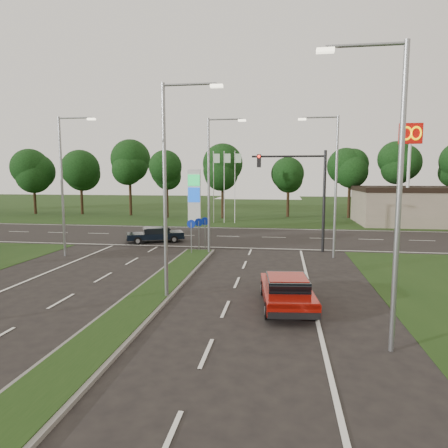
# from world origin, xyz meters

# --- Properties ---
(ground) EXTENTS (160.00, 160.00, 0.00)m
(ground) POSITION_xyz_m (0.00, 0.00, 0.00)
(ground) COLOR black
(ground) RESTS_ON ground
(verge_far) EXTENTS (160.00, 50.00, 0.02)m
(verge_far) POSITION_xyz_m (0.00, 55.00, 0.00)
(verge_far) COLOR #1A3311
(verge_far) RESTS_ON ground
(cross_road) EXTENTS (160.00, 12.00, 0.02)m
(cross_road) POSITION_xyz_m (0.00, 24.00, 0.00)
(cross_road) COLOR black
(cross_road) RESTS_ON ground
(median_kerb) EXTENTS (2.00, 26.00, 0.12)m
(median_kerb) POSITION_xyz_m (0.00, 4.00, 0.06)
(median_kerb) COLOR slate
(median_kerb) RESTS_ON ground
(commercial_building) EXTENTS (16.00, 9.00, 4.00)m
(commercial_building) POSITION_xyz_m (22.00, 36.00, 2.00)
(commercial_building) COLOR gray
(commercial_building) RESTS_ON ground
(streetlight_median_near) EXTENTS (2.53, 0.22, 9.00)m
(streetlight_median_near) POSITION_xyz_m (1.00, 6.00, 5.08)
(streetlight_median_near) COLOR gray
(streetlight_median_near) RESTS_ON ground
(streetlight_median_far) EXTENTS (2.53, 0.22, 9.00)m
(streetlight_median_far) POSITION_xyz_m (1.00, 16.00, 5.08)
(streetlight_median_far) COLOR gray
(streetlight_median_far) RESTS_ON ground
(streetlight_left_far) EXTENTS (2.53, 0.22, 9.00)m
(streetlight_left_far) POSITION_xyz_m (-8.30, 14.00, 5.08)
(streetlight_left_far) COLOR gray
(streetlight_left_far) RESTS_ON ground
(streetlight_right_far) EXTENTS (2.53, 0.22, 9.00)m
(streetlight_right_far) POSITION_xyz_m (8.80, 16.00, 5.08)
(streetlight_right_far) COLOR gray
(streetlight_right_far) RESTS_ON ground
(streetlight_right_near) EXTENTS (2.53, 0.22, 9.00)m
(streetlight_right_near) POSITION_xyz_m (8.80, 2.00, 5.08)
(streetlight_right_near) COLOR gray
(streetlight_right_near) RESTS_ON ground
(traffic_signal) EXTENTS (5.10, 0.42, 7.00)m
(traffic_signal) POSITION_xyz_m (7.19, 18.00, 4.65)
(traffic_signal) COLOR black
(traffic_signal) RESTS_ON ground
(median_signs) EXTENTS (1.16, 1.76, 2.38)m
(median_signs) POSITION_xyz_m (0.00, 16.40, 1.71)
(median_signs) COLOR gray
(median_signs) RESTS_ON ground
(gas_pylon) EXTENTS (5.80, 1.26, 8.00)m
(gas_pylon) POSITION_xyz_m (-3.79, 33.05, 3.20)
(gas_pylon) COLOR silver
(gas_pylon) RESTS_ON ground
(mcdonalds_sign) EXTENTS (2.20, 0.47, 10.40)m
(mcdonalds_sign) POSITION_xyz_m (18.00, 31.97, 7.99)
(mcdonalds_sign) COLOR silver
(mcdonalds_sign) RESTS_ON ground
(treeline_far) EXTENTS (6.00, 6.00, 9.90)m
(treeline_far) POSITION_xyz_m (0.10, 39.93, 6.83)
(treeline_far) COLOR black
(treeline_far) RESTS_ON ground
(red_sedan) EXTENTS (2.33, 4.76, 1.26)m
(red_sedan) POSITION_xyz_m (5.90, 5.69, 0.68)
(red_sedan) COLOR #950F08
(red_sedan) RESTS_ON ground
(navy_sedan) EXTENTS (4.71, 3.34, 1.20)m
(navy_sedan) POSITION_xyz_m (-4.29, 20.09, 0.64)
(navy_sedan) COLOR black
(navy_sedan) RESTS_ON ground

